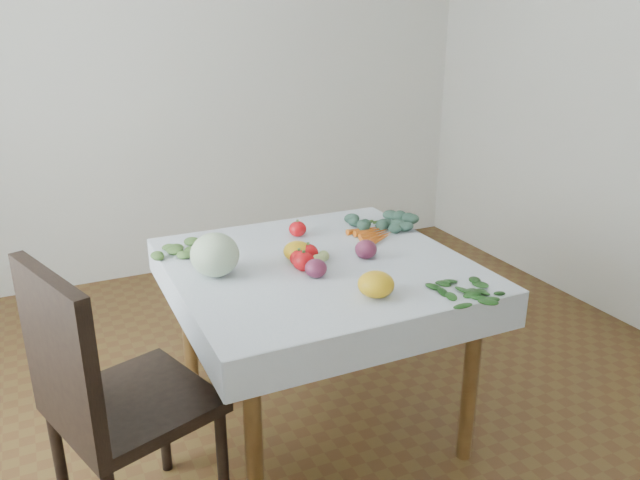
# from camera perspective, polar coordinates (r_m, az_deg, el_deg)

# --- Properties ---
(ground) EXTENTS (4.00, 4.00, 0.00)m
(ground) POSITION_cam_1_polar(r_m,az_deg,el_deg) (2.83, -0.12, -16.37)
(ground) COLOR brown
(back_wall) EXTENTS (4.00, 0.04, 2.70)m
(back_wall) POSITION_cam_1_polar(r_m,az_deg,el_deg) (4.19, -12.18, 15.10)
(back_wall) COLOR silver
(back_wall) RESTS_ON ground
(table) EXTENTS (1.00, 1.00, 0.75)m
(table) POSITION_cam_1_polar(r_m,az_deg,el_deg) (2.50, -0.13, -4.24)
(table) COLOR brown
(table) RESTS_ON ground
(tablecloth) EXTENTS (1.12, 1.12, 0.01)m
(tablecloth) POSITION_cam_1_polar(r_m,az_deg,el_deg) (2.46, -0.14, -2.13)
(tablecloth) COLOR white
(tablecloth) RESTS_ON table
(chair) EXTENTS (0.58, 0.58, 1.01)m
(chair) POSITION_cam_1_polar(r_m,az_deg,el_deg) (2.10, -19.20, -12.98)
(chair) COLOR black
(chair) RESTS_ON ground
(cabbage) EXTENTS (0.19, 0.19, 0.16)m
(cabbage) POSITION_cam_1_polar(r_m,az_deg,el_deg) (2.35, -9.60, -1.34)
(cabbage) COLOR beige
(cabbage) RESTS_ON tablecloth
(tomato_a) EXTENTS (0.09, 0.09, 0.07)m
(tomato_a) POSITION_cam_1_polar(r_m,az_deg,el_deg) (2.74, -2.06, 1.02)
(tomato_a) COLOR red
(tomato_a) RESTS_ON tablecloth
(tomato_b) EXTENTS (0.10, 0.10, 0.07)m
(tomato_b) POSITION_cam_1_polar(r_m,az_deg,el_deg) (2.37, -1.50, -1.98)
(tomato_b) COLOR red
(tomato_b) RESTS_ON tablecloth
(tomato_c) EXTENTS (0.08, 0.08, 0.07)m
(tomato_c) POSITION_cam_1_polar(r_m,az_deg,el_deg) (2.46, -1.09, -1.19)
(tomato_c) COLOR red
(tomato_c) RESTS_ON tablecloth
(tomato_d) EXTENTS (0.08, 0.08, 0.07)m
(tomato_d) POSITION_cam_1_polar(r_m,az_deg,el_deg) (2.41, -1.91, -1.69)
(tomato_d) COLOR red
(tomato_d) RESTS_ON tablecloth
(heirloom_back) EXTENTS (0.13, 0.13, 0.08)m
(heirloom_back) POSITION_cam_1_polar(r_m,az_deg,el_deg) (2.47, -2.07, -1.02)
(heirloom_back) COLOR yellow
(heirloom_back) RESTS_ON tablecloth
(heirloom_front) EXTENTS (0.13, 0.13, 0.09)m
(heirloom_front) POSITION_cam_1_polar(r_m,az_deg,el_deg) (2.17, 5.15, -4.05)
(heirloom_front) COLOR yellow
(heirloom_front) RESTS_ON tablecloth
(onion_a) EXTENTS (0.10, 0.10, 0.07)m
(onion_a) POSITION_cam_1_polar(r_m,az_deg,el_deg) (2.31, -0.38, -2.60)
(onion_a) COLOR #551838
(onion_a) RESTS_ON tablecloth
(onion_b) EXTENTS (0.11, 0.11, 0.08)m
(onion_b) POSITION_cam_1_polar(r_m,az_deg,el_deg) (2.50, 4.22, -0.85)
(onion_b) COLOR #551838
(onion_b) RESTS_ON tablecloth
(tomatillo_cluster) EXTENTS (0.13, 0.10, 0.04)m
(tomatillo_cluster) POSITION_cam_1_polar(r_m,az_deg,el_deg) (2.43, -0.71, -1.87)
(tomatillo_cluster) COLOR #BFDD7F
(tomatillo_cluster) RESTS_ON tablecloth
(carrot_bunch) EXTENTS (0.17, 0.20, 0.03)m
(carrot_bunch) POSITION_cam_1_polar(r_m,az_deg,el_deg) (2.74, 4.91, 0.54)
(carrot_bunch) COLOR orange
(carrot_bunch) RESTS_ON tablecloth
(kale_bunch) EXTENTS (0.30, 0.28, 0.04)m
(kale_bunch) POSITION_cam_1_polar(r_m,az_deg,el_deg) (2.89, 5.64, 1.69)
(kale_bunch) COLOR #3B624F
(kale_bunch) RESTS_ON tablecloth
(basil_bunch) EXTENTS (0.27, 0.20, 0.01)m
(basil_bunch) POSITION_cam_1_polar(r_m,az_deg,el_deg) (2.26, 13.55, -4.53)
(basil_bunch) COLOR #1E4816
(basil_bunch) RESTS_ON tablecloth
(dill_bunch) EXTENTS (0.26, 0.20, 0.03)m
(dill_bunch) POSITION_cam_1_polar(r_m,az_deg,el_deg) (2.63, -12.60, -0.76)
(dill_bunch) COLOR #547A38
(dill_bunch) RESTS_ON tablecloth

